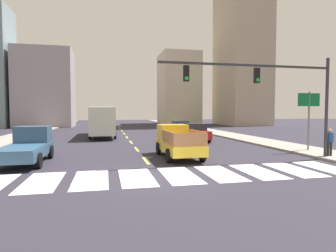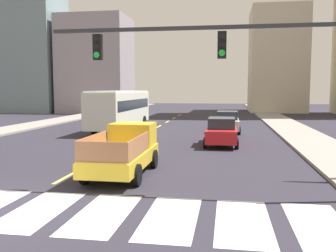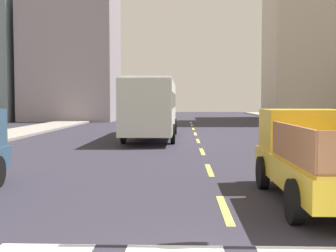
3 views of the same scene
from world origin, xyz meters
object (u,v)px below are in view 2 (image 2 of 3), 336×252
sedan_near_left (221,131)px  traffic_signal_gantry (261,64)px  city_bus (120,107)px  pickup_stakebed (125,150)px  sedan_mid (227,122)px

sedan_near_left → traffic_signal_gantry: bearing=-84.7°
city_bus → sedan_near_left: bearing=-40.8°
sedan_near_left → traffic_signal_gantry: size_ratio=0.43×
pickup_stakebed → sedan_mid: pickup_stakebed is taller
sedan_mid → traffic_signal_gantry: traffic_signal_gantry is taller
sedan_near_left → traffic_signal_gantry: (1.35, -10.84, 3.39)m
pickup_stakebed → city_bus: (-4.69, 15.30, 1.02)m
city_bus → sedan_near_left: 11.12m
sedan_near_left → pickup_stakebed: bearing=-116.7°
sedan_mid → sedan_near_left: (-0.35, -6.83, 0.00)m
sedan_near_left → city_bus: bearing=138.4°
pickup_stakebed → traffic_signal_gantry: (5.16, -2.62, 3.31)m
city_bus → traffic_signal_gantry: bearing=-62.3°
traffic_signal_gantry → city_bus: bearing=118.8°
traffic_signal_gantry → sedan_mid: bearing=93.2°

